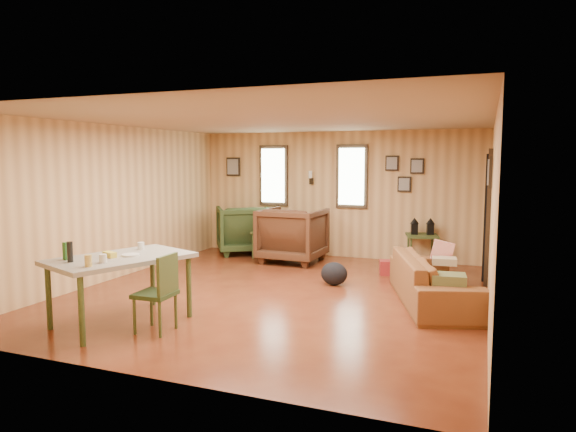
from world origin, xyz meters
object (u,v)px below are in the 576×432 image
at_px(recliner_brown, 293,232).
at_px(recliner_green, 244,227).
at_px(sofa, 434,272).
at_px(side_table, 422,233).
at_px(end_table, 266,239).
at_px(dining_table, 119,263).

xyz_separation_m(recliner_brown, recliner_green, (-1.23, 0.48, -0.03)).
height_order(sofa, recliner_green, recliner_green).
bearing_deg(side_table, end_table, -173.53).
bearing_deg(sofa, dining_table, 105.29).
height_order(recliner_green, side_table, recliner_green).
xyz_separation_m(recliner_green, side_table, (3.47, 0.07, 0.05)).
bearing_deg(side_table, recliner_brown, -166.07).
bearing_deg(side_table, dining_table, -121.57).
xyz_separation_m(sofa, end_table, (-3.30, 2.12, -0.07)).
bearing_deg(recliner_green, side_table, 148.14).
xyz_separation_m(recliner_green, end_table, (0.60, -0.25, -0.17)).
distance_m(end_table, dining_table, 4.28).
relative_size(recliner_green, end_table, 1.68).
relative_size(sofa, end_table, 3.40).
bearing_deg(end_table, sofa, -32.76).
distance_m(sofa, side_table, 2.49).
relative_size(recliner_brown, recliner_green, 1.05).
bearing_deg(end_table, side_table, 6.47).
xyz_separation_m(sofa, recliner_brown, (-2.67, 1.89, 0.14)).
relative_size(sofa, side_table, 2.51).
relative_size(recliner_green, dining_table, 0.60).
distance_m(end_table, side_table, 2.89).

